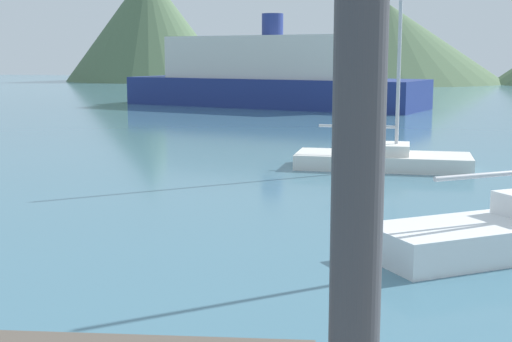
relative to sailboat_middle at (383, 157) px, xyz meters
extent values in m
cylinder|color=#38383D|center=(1.64, -22.25, 2.72)|extent=(0.12, 0.12, 4.39)
cube|color=white|center=(0.00, 0.00, -0.13)|extent=(5.83, 2.38, 0.50)
cube|color=white|center=(0.00, 0.00, 0.30)|extent=(1.79, 1.56, 0.35)
cylinder|color=#BCBCC1|center=(0.43, 0.02, 4.13)|extent=(0.12, 0.12, 8.03)
cylinder|color=#BCBCC1|center=(-0.86, -0.04, 1.02)|extent=(2.59, 0.21, 0.10)
cube|color=navy|center=(-10.29, 27.47, 0.66)|extent=(23.03, 11.63, 2.07)
cube|color=silver|center=(-10.29, 27.47, 3.22)|extent=(16.36, 9.04, 3.04)
cylinder|color=navy|center=(-10.29, 27.47, 5.54)|extent=(1.55, 1.55, 1.60)
cone|color=#4C6647|center=(-40.30, 75.25, 7.68)|extent=(24.18, 24.18, 16.11)
cone|color=#4C6647|center=(-5.58, 77.37, 4.90)|extent=(31.53, 31.53, 10.56)
camera|label=1|loc=(1.82, -23.84, 3.38)|focal=50.00mm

